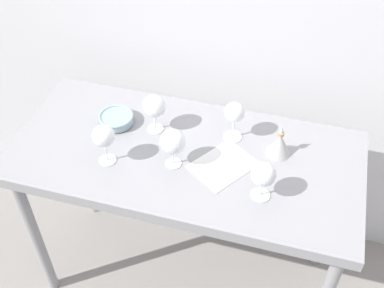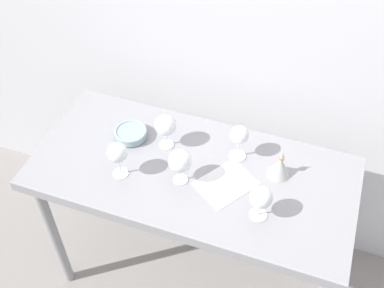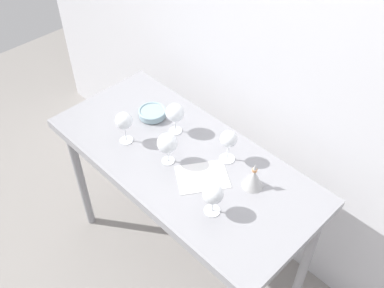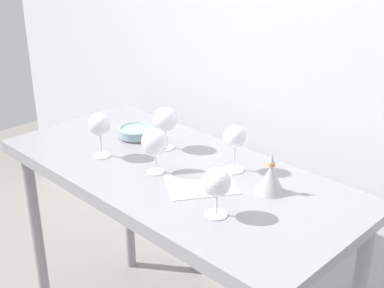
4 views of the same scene
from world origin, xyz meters
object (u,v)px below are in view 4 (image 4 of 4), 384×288
wine_glass_near_center (155,143)px  tasting_sheet_upper (202,185)px  wine_glass_far_left (165,120)px  wine_glass_far_right (235,138)px  decanter_funnel (271,179)px  wine_glass_near_right (217,184)px  wine_glass_near_left (99,125)px  tasting_bowl (136,132)px

wine_glass_near_center → tasting_sheet_upper: (0.19, 0.04, -0.11)m
wine_glass_far_left → wine_glass_near_center: bearing=-52.2°
wine_glass_far_right → decanter_funnel: 0.21m
tasting_sheet_upper → decanter_funnel: bearing=66.5°
wine_glass_far_left → tasting_sheet_upper: size_ratio=0.73×
wine_glass_far_left → decanter_funnel: bearing=-0.1°
wine_glass_near_right → wine_glass_far_right: bearing=120.7°
wine_glass_far_right → tasting_sheet_upper: bearing=-90.5°
tasting_sheet_upper → wine_glass_near_right: bearing=0.4°
wine_glass_near_right → tasting_sheet_upper: (-0.17, 0.11, -0.11)m
wine_glass_near_right → wine_glass_far_left: wine_glass_far_left is taller
wine_glass_near_left → tasting_sheet_upper: wine_glass_near_left is taller
wine_glass_near_right → wine_glass_near_left: (-0.61, 0.01, 0.02)m
wine_glass_far_left → wine_glass_near_left: bearing=-118.1°
wine_glass_near_left → tasting_sheet_upper: bearing=12.6°
wine_glass_near_center → decanter_funnel: 0.42m
tasting_sheet_upper → decanter_funnel: decanter_funnel is taller
wine_glass_far_left → wine_glass_near_left: 0.26m
tasting_sheet_upper → wine_glass_far_left: bearing=-168.2°
wine_glass_far_right → wine_glass_far_left: bearing=-172.7°
wine_glass_far_left → tasting_sheet_upper: (0.32, -0.13, -0.12)m
wine_glass_near_left → decanter_funnel: size_ratio=1.24×
wine_glass_far_left → wine_glass_far_right: bearing=7.3°
wine_glass_far_right → wine_glass_near_left: bearing=-148.9°
wine_glass_far_right → tasting_sheet_upper: wine_glass_far_right is taller
wine_glass_near_right → wine_glass_near_left: bearing=179.0°
wine_glass_near_right → decanter_funnel: (0.03, 0.24, -0.06)m
wine_glass_far_right → wine_glass_near_right: 0.32m
wine_glass_near_left → tasting_sheet_upper: (0.44, 0.10, -0.13)m
wine_glass_near_center → tasting_bowl: wine_glass_near_center is taller
wine_glass_near_center → tasting_bowl: 0.36m
wine_glass_near_right → tasting_bowl: bearing=160.9°
wine_glass_far_right → wine_glass_near_center: size_ratio=1.04×
wine_glass_near_right → wine_glass_near_left: wine_glass_near_left is taller
tasting_sheet_upper → decanter_funnel: (0.20, 0.13, 0.05)m
tasting_bowl → decanter_funnel: (0.69, 0.01, 0.03)m
tasting_sheet_upper → decanter_funnel: 0.24m
decanter_funnel → wine_glass_near_center: bearing=-156.0°
wine_glass_far_right → decanter_funnel: size_ratio=1.23×
wine_glass_near_right → wine_glass_near_left: size_ratio=0.91×
wine_glass_near_left → wine_glass_near_center: bearing=12.1°
wine_glass_near_left → tasting_bowl: bearing=103.1°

